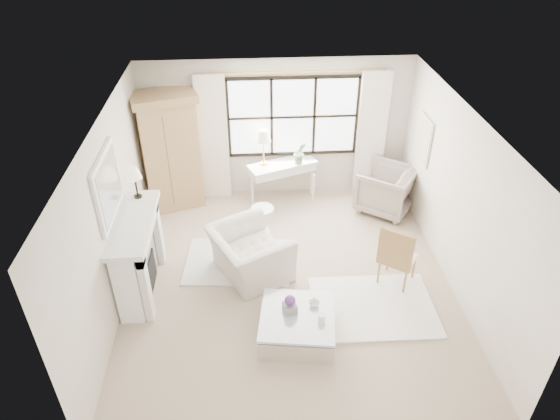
# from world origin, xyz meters

# --- Properties ---
(floor) EXTENTS (5.50, 5.50, 0.00)m
(floor) POSITION_xyz_m (0.00, 0.00, 0.00)
(floor) COLOR tan
(floor) RESTS_ON ground
(ceiling) EXTENTS (5.50, 5.50, 0.00)m
(ceiling) POSITION_xyz_m (0.00, 0.00, 2.70)
(ceiling) COLOR silver
(ceiling) RESTS_ON ground
(wall_back) EXTENTS (5.00, 0.00, 5.00)m
(wall_back) POSITION_xyz_m (0.00, 2.75, 1.35)
(wall_back) COLOR beige
(wall_back) RESTS_ON ground
(wall_front) EXTENTS (5.00, 0.00, 5.00)m
(wall_front) POSITION_xyz_m (0.00, -2.75, 1.35)
(wall_front) COLOR beige
(wall_front) RESTS_ON ground
(wall_left) EXTENTS (0.00, 5.50, 5.50)m
(wall_left) POSITION_xyz_m (-2.50, 0.00, 1.35)
(wall_left) COLOR beige
(wall_left) RESTS_ON ground
(wall_right) EXTENTS (0.00, 5.50, 5.50)m
(wall_right) POSITION_xyz_m (2.50, 0.00, 1.35)
(wall_right) COLOR silver
(wall_right) RESTS_ON ground
(window_pane) EXTENTS (2.40, 0.02, 1.50)m
(window_pane) POSITION_xyz_m (0.30, 2.73, 1.60)
(window_pane) COLOR white
(window_pane) RESTS_ON wall_back
(window_frame) EXTENTS (2.50, 0.04, 1.50)m
(window_frame) POSITION_xyz_m (0.30, 2.72, 1.60)
(window_frame) COLOR black
(window_frame) RESTS_ON wall_back
(curtain_rod) EXTENTS (3.30, 0.04, 0.04)m
(curtain_rod) POSITION_xyz_m (0.30, 2.67, 2.47)
(curtain_rod) COLOR #C29243
(curtain_rod) RESTS_ON wall_back
(curtain_left) EXTENTS (0.55, 0.10, 2.47)m
(curtain_left) POSITION_xyz_m (-1.20, 2.65, 1.24)
(curtain_left) COLOR silver
(curtain_left) RESTS_ON ground
(curtain_right) EXTENTS (0.55, 0.10, 2.47)m
(curtain_right) POSITION_xyz_m (1.80, 2.65, 1.24)
(curtain_right) COLOR white
(curtain_right) RESTS_ON ground
(fireplace) EXTENTS (0.58, 1.66, 1.26)m
(fireplace) POSITION_xyz_m (-2.27, 0.00, 0.65)
(fireplace) COLOR silver
(fireplace) RESTS_ON ground
(mirror_frame) EXTENTS (0.05, 1.15, 0.95)m
(mirror_frame) POSITION_xyz_m (-2.47, 0.00, 1.84)
(mirror_frame) COLOR white
(mirror_frame) RESTS_ON wall_left
(mirror_glass) EXTENTS (0.02, 1.00, 0.80)m
(mirror_glass) POSITION_xyz_m (-2.44, 0.00, 1.84)
(mirror_glass) COLOR silver
(mirror_glass) RESTS_ON wall_left
(art_frame) EXTENTS (0.04, 0.62, 0.82)m
(art_frame) POSITION_xyz_m (2.47, 1.70, 1.55)
(art_frame) COLOR silver
(art_frame) RESTS_ON wall_right
(art_canvas) EXTENTS (0.01, 0.52, 0.72)m
(art_canvas) POSITION_xyz_m (2.45, 1.70, 1.55)
(art_canvas) COLOR beige
(art_canvas) RESTS_ON wall_right
(mantel_lamp) EXTENTS (0.22, 0.22, 0.51)m
(mantel_lamp) POSITION_xyz_m (-2.26, 0.64, 1.65)
(mantel_lamp) COLOR black
(mantel_lamp) RESTS_ON fireplace
(armoire) EXTENTS (1.28, 1.01, 2.24)m
(armoire) POSITION_xyz_m (-1.99, 2.40, 1.14)
(armoire) COLOR tan
(armoire) RESTS_ON floor
(console_table) EXTENTS (1.38, 0.88, 0.80)m
(console_table) POSITION_xyz_m (0.08, 2.41, 0.40)
(console_table) COLOR silver
(console_table) RESTS_ON floor
(console_lamp) EXTENTS (0.28, 0.28, 0.69)m
(console_lamp) POSITION_xyz_m (-0.27, 2.42, 1.36)
(console_lamp) COLOR #A77F3A
(console_lamp) RESTS_ON console_table
(orchid_plant) EXTENTS (0.27, 0.23, 0.44)m
(orchid_plant) POSITION_xyz_m (0.41, 2.40, 1.02)
(orchid_plant) COLOR #5C7B52
(orchid_plant) RESTS_ON console_table
(side_table) EXTENTS (0.40, 0.40, 0.51)m
(side_table) POSITION_xyz_m (-0.35, 1.34, 0.33)
(side_table) COLOR white
(side_table) RESTS_ON floor
(rug_left) EXTENTS (1.79, 1.34, 0.03)m
(rug_left) POSITION_xyz_m (-0.80, 0.51, 0.01)
(rug_left) COLOR silver
(rug_left) RESTS_ON floor
(rug_right) EXTENTS (1.81, 1.37, 0.03)m
(rug_right) POSITION_xyz_m (1.20, -0.68, 0.02)
(rug_right) COLOR white
(rug_right) RESTS_ON floor
(club_armchair) EXTENTS (1.48, 1.54, 0.78)m
(club_armchair) POSITION_xyz_m (-0.60, 0.23, 0.39)
(club_armchair) COLOR beige
(club_armchair) RESTS_ON floor
(wingback_chair) EXTENTS (1.32, 1.32, 0.87)m
(wingback_chair) POSITION_xyz_m (1.99, 1.92, 0.44)
(wingback_chair) COLOR gray
(wingback_chair) RESTS_ON floor
(french_chair) EXTENTS (0.67, 0.67, 1.08)m
(french_chair) POSITION_xyz_m (1.65, -0.16, 0.31)
(french_chair) COLOR #AC7F48
(french_chair) RESTS_ON floor
(coffee_table) EXTENTS (1.13, 1.13, 0.38)m
(coffee_table) POSITION_xyz_m (0.02, -1.13, 0.18)
(coffee_table) COLOR silver
(coffee_table) RESTS_ON floor
(planter_box) EXTENTS (0.20, 0.20, 0.13)m
(planter_box) POSITION_xyz_m (-0.08, -1.05, 0.45)
(planter_box) COLOR gray
(planter_box) RESTS_ON coffee_table
(planter_flowers) EXTENTS (0.15, 0.15, 0.15)m
(planter_flowers) POSITION_xyz_m (-0.08, -1.05, 0.59)
(planter_flowers) COLOR #572F76
(planter_flowers) RESTS_ON planter_box
(pillar_candle) EXTENTS (0.10, 0.10, 0.12)m
(pillar_candle) POSITION_xyz_m (0.33, -1.26, 0.44)
(pillar_candle) COLOR white
(pillar_candle) RESTS_ON coffee_table
(coffee_vase) EXTENTS (0.17, 0.17, 0.15)m
(coffee_vase) POSITION_xyz_m (0.27, -0.96, 0.45)
(coffee_vase) COLOR white
(coffee_vase) RESTS_ON coffee_table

